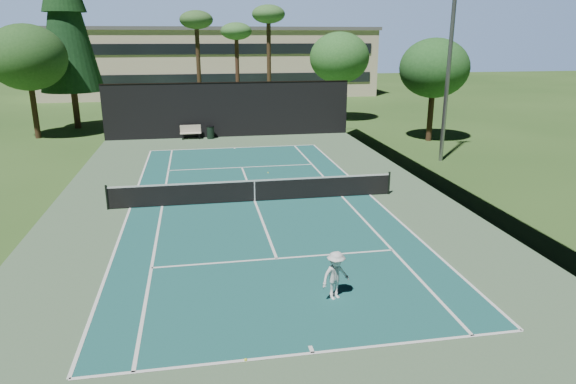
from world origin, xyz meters
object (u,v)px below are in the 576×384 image
object	(u,v)px
player	(336,275)
tennis_ball_c	(268,173)
park_bench	(191,132)
trash_bin	(210,132)
tennis_ball_a	(246,360)
tennis_ball_b	(181,195)
tennis_net	(255,190)
tennis_ball_d	(192,183)

from	to	relation	value
player	tennis_ball_c	xyz separation A→B (m)	(0.07, 14.23, -0.68)
park_bench	trash_bin	bearing A→B (deg)	-4.36
tennis_ball_a	trash_bin	distance (m)	27.40
tennis_ball_b	park_bench	xyz separation A→B (m)	(0.42, 14.14, 0.51)
player	park_bench	bearing A→B (deg)	76.32
tennis_ball_b	park_bench	world-z (taller)	park_bench
tennis_net	park_bench	xyz separation A→B (m)	(-2.89, 15.61, -0.01)
tennis_ball_a	tennis_ball_d	size ratio (longest dim) A/B	1.25
park_bench	trash_bin	size ratio (longest dim) A/B	1.59
tennis_ball_d	tennis_ball_b	bearing A→B (deg)	-103.96
tennis_ball_b	tennis_ball_d	distance (m)	2.05
park_bench	player	bearing A→B (deg)	-80.64
park_bench	trash_bin	distance (m)	1.43
tennis_ball_d	trash_bin	xyz separation A→B (m)	(1.35, 12.04, 0.45)
tennis_net	tennis_ball_a	distance (m)	12.01
tennis_net	player	xyz separation A→B (m)	(1.23, -9.37, 0.16)
tennis_net	player	distance (m)	9.45
tennis_ball_a	park_bench	bearing A→B (deg)	92.68
tennis_net	park_bench	bearing A→B (deg)	100.47
player	park_bench	world-z (taller)	player
tennis_ball_a	tennis_ball_d	distance (m)	15.40
trash_bin	tennis_ball_d	bearing A→B (deg)	-96.41
tennis_ball_a	tennis_ball_c	xyz separation A→B (m)	(2.89, 16.76, -0.00)
tennis_ball_b	tennis_ball_c	size ratio (longest dim) A/B	0.90
tennis_ball_a	tennis_ball_c	bearing A→B (deg)	80.20
tennis_ball_c	tennis_ball_d	bearing A→B (deg)	-161.10
player	tennis_ball_a	bearing A→B (deg)	-161.26
tennis_ball_c	trash_bin	bearing A→B (deg)	104.52
player	tennis_ball_b	xyz separation A→B (m)	(-4.53, 10.84, -0.69)
tennis_ball_b	tennis_net	bearing A→B (deg)	-23.99
tennis_net	tennis_ball_c	xyz separation A→B (m)	(1.30, 4.86, -0.52)
tennis_ball_d	player	bearing A→B (deg)	-72.51
player	tennis_ball_a	xyz separation A→B (m)	(-2.83, -2.53, -0.68)
tennis_ball_d	tennis_net	bearing A→B (deg)	-50.88
tennis_ball_d	park_bench	world-z (taller)	park_bench
tennis_net	trash_bin	bearing A→B (deg)	95.37
tennis_ball_a	tennis_ball_c	distance (m)	17.01
tennis_ball_a	park_bench	xyz separation A→B (m)	(-1.29, 27.50, 0.51)
tennis_ball_b	trash_bin	size ratio (longest dim) A/B	0.07
tennis_ball_c	tennis_ball_d	distance (m)	4.34
tennis_ball_c	tennis_ball_d	xyz separation A→B (m)	(-4.11, -1.41, -0.01)
player	tennis_ball_d	distance (m)	13.47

